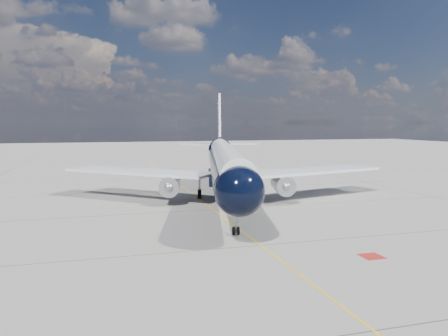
# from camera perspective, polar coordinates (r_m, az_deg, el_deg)

# --- Properties ---
(ground) EXTENTS (320.00, 320.00, 0.00)m
(ground) POSITION_cam_1_polar(r_m,az_deg,el_deg) (68.69, -5.67, -2.26)
(ground) COLOR gray
(ground) RESTS_ON ground
(taxiway_centerline) EXTENTS (0.16, 160.00, 0.01)m
(taxiway_centerline) POSITION_cam_1_polar(r_m,az_deg,el_deg) (63.83, -4.85, -2.87)
(taxiway_centerline) COLOR #F1B30C
(taxiway_centerline) RESTS_ON ground
(red_marking) EXTENTS (1.60, 1.60, 0.01)m
(red_marking) POSITION_cam_1_polar(r_m,az_deg,el_deg) (34.35, 18.73, -10.87)
(red_marking) COLOR maroon
(red_marking) RESTS_ON ground
(main_airliner) EXTENTS (41.41, 51.19, 14.97)m
(main_airliner) POSITION_cam_1_polar(r_m,az_deg,el_deg) (56.34, 0.20, 0.73)
(main_airliner) COLOR black
(main_airliner) RESTS_ON ground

